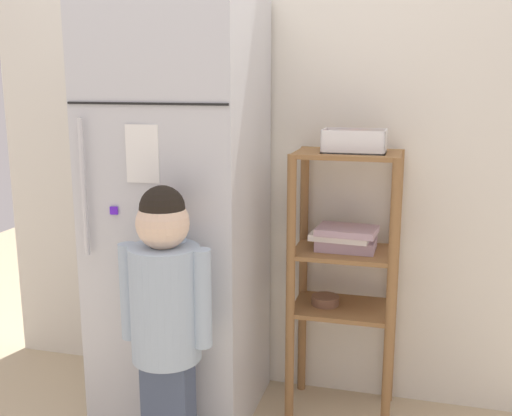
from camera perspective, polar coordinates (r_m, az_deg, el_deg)
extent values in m
plane|color=tan|center=(2.67, -1.61, -18.98)|extent=(6.00, 6.00, 0.00)
cube|color=silver|center=(2.62, 0.34, 5.93)|extent=(2.53, 0.03, 2.19)
cube|color=silver|center=(2.45, -7.20, -0.54)|extent=(0.61, 0.56, 1.69)
cube|color=black|center=(2.13, -10.46, 9.71)|extent=(0.60, 0.01, 0.01)
cylinder|color=silver|center=(2.26, -16.04, 1.87)|extent=(0.02, 0.02, 0.50)
cube|color=white|center=(2.15, -10.73, 5.06)|extent=(0.12, 0.01, 0.21)
cube|color=#B933DB|center=(2.34, -11.18, -11.28)|extent=(0.04, 0.02, 0.04)
cube|color=#CE44F0|center=(2.13, -8.32, 1.17)|extent=(0.03, 0.02, 0.03)
cube|color=#5B1DDF|center=(2.24, -13.32, -0.23)|extent=(0.03, 0.01, 0.03)
cube|color=#44516B|center=(2.29, -8.25, -18.61)|extent=(0.17, 0.11, 0.42)
cylinder|color=#9EB2C6|center=(2.11, -8.59, -8.91)|extent=(0.24, 0.24, 0.40)
sphere|color=#9EB2C6|center=(2.12, -7.97, -3.39)|extent=(0.11, 0.11, 0.11)
sphere|color=beige|center=(2.03, -8.84, -1.41)|extent=(0.18, 0.18, 0.18)
sphere|color=black|center=(2.02, -8.89, -0.03)|extent=(0.15, 0.15, 0.15)
cylinder|color=#9EB2C6|center=(2.16, -11.89, -7.74)|extent=(0.07, 0.07, 0.34)
cylinder|color=#9EB2C6|center=(2.05, -5.17, -8.54)|extent=(0.07, 0.07, 0.34)
cylinder|color=olive|center=(2.40, 3.28, -8.10)|extent=(0.04, 0.04, 1.10)
cylinder|color=olive|center=(2.35, 12.64, -8.76)|extent=(0.04, 0.04, 1.10)
cylinder|color=olive|center=(2.65, 4.49, -6.14)|extent=(0.04, 0.04, 1.10)
cylinder|color=olive|center=(2.61, 12.92, -6.69)|extent=(0.04, 0.04, 1.10)
cube|color=olive|center=(2.37, 8.71, 5.08)|extent=(0.40, 0.29, 0.02)
cube|color=olive|center=(2.45, 8.42, -4.16)|extent=(0.40, 0.29, 0.02)
cube|color=olive|center=(2.53, 8.25, -9.39)|extent=(0.40, 0.29, 0.02)
cube|color=#B293A3|center=(2.45, 8.55, -3.36)|extent=(0.24, 0.17, 0.04)
cube|color=white|center=(2.44, 8.06, -2.59)|extent=(0.25, 0.19, 0.03)
cube|color=#B293A3|center=(2.41, 8.63, -2.13)|extent=(0.24, 0.18, 0.03)
cylinder|color=brown|center=(2.52, 6.58, -8.68)|extent=(0.11, 0.11, 0.04)
cube|color=white|center=(2.35, 9.28, 5.29)|extent=(0.24, 0.15, 0.01)
cube|color=white|center=(2.27, 9.12, 6.13)|extent=(0.24, 0.01, 0.09)
cube|color=white|center=(2.41, 9.49, 6.46)|extent=(0.24, 0.01, 0.09)
cube|color=white|center=(2.36, 6.48, 6.41)|extent=(0.01, 0.15, 0.09)
cube|color=white|center=(2.33, 12.17, 6.16)|extent=(0.01, 0.15, 0.09)
sphere|color=#B12319|center=(2.37, 9.22, 6.20)|extent=(0.06, 0.06, 0.06)
sphere|color=#992D11|center=(2.33, 8.39, 6.10)|extent=(0.06, 0.06, 0.06)
sphere|color=orange|center=(2.32, 10.15, 6.22)|extent=(0.08, 0.08, 0.08)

